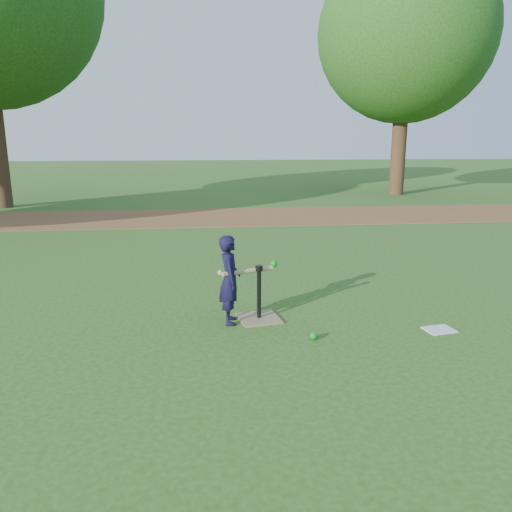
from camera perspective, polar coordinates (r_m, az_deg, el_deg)
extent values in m
plane|color=#285116|center=(5.39, -2.39, -7.97)|extent=(80.00, 80.00, 0.00)
cube|color=brown|center=(12.67, -4.70, 4.47)|extent=(24.00, 3.00, 0.01)
imported|color=black|center=(5.33, -3.02, -2.73)|extent=(0.23, 0.35, 0.97)
sphere|color=#0C8818|center=(5.06, 6.61, -9.05)|extent=(0.08, 0.08, 0.08)
cube|color=silver|center=(5.60, 20.23, -7.91)|extent=(0.34, 0.28, 0.01)
cube|color=#817251|center=(5.57, 0.34, -7.13)|extent=(0.50, 0.50, 0.02)
cylinder|color=black|center=(5.47, 0.34, -4.29)|extent=(0.05, 0.05, 0.55)
cylinder|color=black|center=(5.39, 0.34, -1.41)|extent=(0.08, 0.08, 0.06)
cylinder|color=tan|center=(5.37, -0.90, -1.73)|extent=(0.58, 0.26, 0.05)
sphere|color=tan|center=(5.31, -4.09, -1.93)|extent=(0.06, 0.06, 0.06)
sphere|color=#0C8818|center=(5.49, 2.06, -0.88)|extent=(0.08, 0.08, 0.08)
cylinder|color=#382316|center=(18.33, 16.01, 12.11)|extent=(0.50, 0.50, 3.42)
sphere|color=#285B19|center=(18.63, 16.78, 23.22)|extent=(5.80, 5.80, 5.80)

